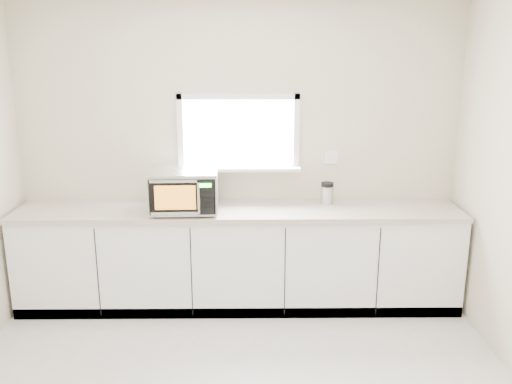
{
  "coord_description": "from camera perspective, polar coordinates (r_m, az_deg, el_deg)",
  "views": [
    {
      "loc": [
        0.11,
        -2.89,
        2.29
      ],
      "look_at": [
        0.15,
        1.55,
        1.11
      ],
      "focal_mm": 38.0,
      "sensor_mm": 36.0,
      "label": 1
    }
  ],
  "objects": [
    {
      "name": "coffee_grinder",
      "position": [
        4.94,
        7.49,
        -0.12
      ],
      "size": [
        0.12,
        0.12,
        0.2
      ],
      "rotation": [
        0.0,
        0.0,
        -0.07
      ],
      "color": "#ADAFB4",
      "rests_on": "countertop"
    },
    {
      "name": "countertop",
      "position": [
        4.79,
        -1.86,
        -1.98
      ],
      "size": [
        3.92,
        0.64,
        0.04
      ],
      "primitive_type": "cube",
      "color": "#BDAB9B",
      "rests_on": "cabinets"
    },
    {
      "name": "knife_block",
      "position": [
        4.8,
        -8.58,
        -0.17
      ],
      "size": [
        0.16,
        0.24,
        0.32
      ],
      "rotation": [
        0.0,
        0.0,
        0.29
      ],
      "color": "#462C19",
      "rests_on": "countertop"
    },
    {
      "name": "back_wall",
      "position": [
        4.98,
        -1.82,
        4.16
      ],
      "size": [
        4.0,
        0.17,
        2.7
      ],
      "color": "beige",
      "rests_on": "ground"
    },
    {
      "name": "microwave",
      "position": [
        4.68,
        -7.55,
        0.19
      ],
      "size": [
        0.58,
        0.48,
        0.37
      ],
      "rotation": [
        0.0,
        0.0,
        0.03
      ],
      "color": "black",
      "rests_on": "countertop"
    },
    {
      "name": "cabinets",
      "position": [
        4.95,
        -1.81,
        -7.04
      ],
      "size": [
        3.92,
        0.6,
        0.88
      ],
      "primitive_type": "cube",
      "color": "white",
      "rests_on": "ground"
    },
    {
      "name": "cutting_board",
      "position": [
        5.04,
        -8.81,
        0.53
      ],
      "size": [
        0.27,
        0.06,
        0.27
      ],
      "primitive_type": "cylinder",
      "rotation": [
        1.4,
        0.0,
        0.0
      ],
      "color": "olive",
      "rests_on": "countertop"
    }
  ]
}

